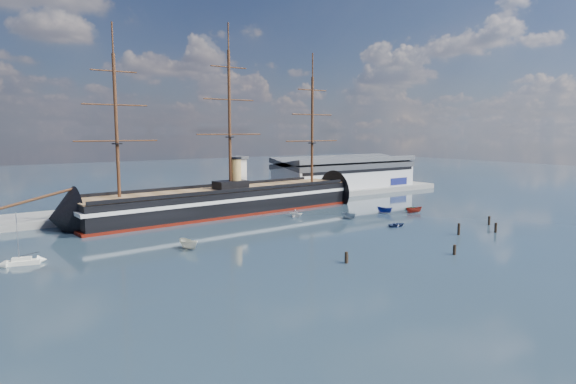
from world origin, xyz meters
TOP-DOWN VIEW (x-y plane):
  - ground at (0.00, 40.00)m, footprint 600.00×600.00m
  - quay at (10.00, 76.00)m, footprint 180.00×18.00m
  - warehouse at (58.00, 80.00)m, footprint 63.00×21.00m
  - quay_tower at (3.00, 73.00)m, footprint 5.00×5.00m
  - warship at (-10.96, 60.00)m, footprint 113.37×22.01m
  - sailboat at (-68.13, 31.19)m, footprint 6.66×3.49m
  - motorboat_a at (-36.79, 24.07)m, footprint 7.40×3.79m
  - motorboat_b at (19.53, 15.50)m, footprint 1.46×3.32m
  - motorboat_c at (16.75, 31.58)m, footprint 6.12×2.73m
  - motorboat_d at (5.73, 43.11)m, footprint 7.50×5.27m
  - motorboat_e at (44.98, 32.74)m, footprint 1.29×2.92m
  - motorboat_f at (32.55, 32.58)m, footprint 6.41×3.78m
  - motorboat_g at (40.28, 27.41)m, footprint 4.69×6.32m
  - piling_near_left at (-16.04, -3.80)m, footprint 0.64×0.64m
  - piling_near_mid at (6.76, -11.87)m, footprint 0.64×0.64m
  - piling_near_right at (24.09, -0.47)m, footprint 0.64×0.64m
  - piling_far_right at (41.93, 2.64)m, footprint 0.64×0.64m
  - piling_extra at (34.32, -4.05)m, footprint 0.64×0.64m

SIDE VIEW (x-z plane):
  - ground at x=0.00m, z-range 0.00..0.00m
  - quay at x=10.00m, z-range -1.00..1.00m
  - motorboat_a at x=-36.79m, z-range -1.41..1.41m
  - motorboat_b at x=19.53m, z-range -0.76..0.76m
  - motorboat_c at x=16.75m, z-range -1.19..1.19m
  - motorboat_d at x=5.73m, z-range -1.26..1.26m
  - motorboat_e at x=44.98m, z-range -0.67..0.67m
  - motorboat_f at x=32.55m, z-range -1.21..1.21m
  - motorboat_g at x=40.28m, z-range -1.20..1.20m
  - piling_near_left at x=-16.04m, z-range -1.48..1.48m
  - piling_near_mid at x=6.76m, z-range -1.41..1.41m
  - piling_near_right at x=24.09m, z-range -1.82..1.82m
  - piling_far_right at x=41.93m, z-range -1.56..1.56m
  - piling_extra at x=34.32m, z-range -1.59..1.59m
  - sailboat at x=-68.13m, z-range -4.46..5.76m
  - warship at x=-10.96m, z-range -22.93..31.01m
  - warehouse at x=58.00m, z-range 2.18..13.78m
  - quay_tower at x=3.00m, z-range 2.25..17.25m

